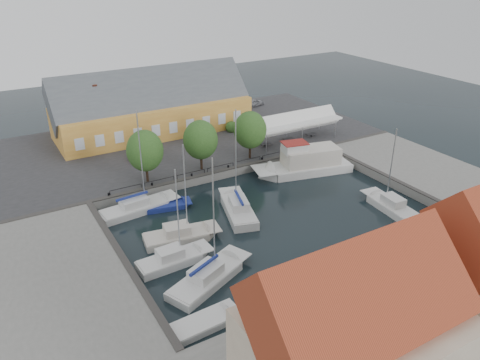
# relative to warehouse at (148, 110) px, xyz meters

# --- Properties ---
(ground) EXTENTS (140.00, 140.00, 0.00)m
(ground) POSITION_rel_warehouse_xyz_m (2.60, -28.36, -4.43)
(ground) COLOR black
(ground) RESTS_ON ground
(north_quay) EXTENTS (56.00, 26.00, 1.00)m
(north_quay) POSITION_rel_warehouse_xyz_m (2.60, -5.36, -3.93)
(north_quay) COLOR #2D2D30
(north_quay) RESTS_ON ground
(west_quay) EXTENTS (12.00, 24.00, 1.00)m
(west_quay) POSITION_rel_warehouse_xyz_m (-19.40, -30.36, -3.93)
(west_quay) COLOR slate
(west_quay) RESTS_ON ground
(east_quay) EXTENTS (12.00, 24.00, 1.00)m
(east_quay) POSITION_rel_warehouse_xyz_m (24.60, -30.36, -3.93)
(east_quay) COLOR slate
(east_quay) RESTS_ON ground
(south_bank) EXTENTS (56.00, 14.00, 1.00)m
(south_bank) POSITION_rel_warehouse_xyz_m (2.60, -49.36, -3.93)
(south_bank) COLOR slate
(south_bank) RESTS_ON ground
(quay_edge_fittings) EXTENTS (56.00, 24.72, 0.40)m
(quay_edge_fittings) POSITION_rel_warehouse_xyz_m (2.62, -23.61, -3.37)
(quay_edge_fittings) COLOR #383533
(quay_edge_fittings) RESTS_ON north_quay
(warehouse) EXTENTS (28.56, 14.00, 9.55)m
(warehouse) POSITION_rel_warehouse_xyz_m (0.00, 0.00, 0.00)
(warehouse) COLOR #CD8932
(warehouse) RESTS_ON north_quay
(tent_canopy) EXTENTS (14.00, 4.00, 2.83)m
(tent_canopy) POSITION_rel_warehouse_xyz_m (16.60, -13.86, -0.74)
(tent_canopy) COLOR white
(tent_canopy) RESTS_ON north_quay
(quay_trees) EXTENTS (18.20, 4.20, 6.30)m
(quay_trees) POSITION_rel_warehouse_xyz_m (0.60, -16.36, 0.45)
(quay_trees) COLOR black
(quay_trees) RESTS_ON north_quay
(car_silver) EXTENTS (4.00, 2.38, 1.27)m
(car_silver) POSITION_rel_warehouse_xyz_m (20.68, 3.41, -2.79)
(car_silver) COLOR #94959A
(car_silver) RESTS_ON north_quay
(car_red) EXTENTS (2.51, 4.23, 1.32)m
(car_red) POSITION_rel_warehouse_xyz_m (-5.11, -10.29, -2.77)
(car_red) COLOR maroon
(car_red) RESTS_ON north_quay
(center_sailboat) EXTENTS (4.83, 8.81, 11.83)m
(center_sailboat) POSITION_rel_warehouse_xyz_m (-0.17, -26.64, -4.06)
(center_sailboat) COLOR silver
(center_sailboat) RESTS_ON ground
(trawler) EXTENTS (13.11, 6.44, 5.00)m
(trawler) POSITION_rel_warehouse_xyz_m (12.59, -21.79, -3.41)
(trawler) COLOR silver
(trawler) RESTS_ON ground
(east_boat_c) EXTENTS (3.00, 7.53, 9.57)m
(east_boat_c) POSITION_rel_warehouse_xyz_m (14.52, -34.22, -4.17)
(east_boat_c) COLOR silver
(east_boat_c) RESTS_ON ground
(west_boat_a) EXTENTS (9.06, 3.37, 11.70)m
(west_boat_a) POSITION_rel_warehouse_xyz_m (-9.20, -20.80, -4.16)
(west_boat_a) COLOR silver
(west_boat_a) RESTS_ON ground
(west_boat_b) EXTENTS (7.74, 3.69, 10.33)m
(west_boat_b) POSITION_rel_warehouse_xyz_m (-7.56, -28.28, -4.17)
(west_boat_b) COLOR beige
(west_boat_b) RESTS_ON ground
(west_boat_c) EXTENTS (7.10, 2.50, 9.66)m
(west_boat_c) POSITION_rel_warehouse_xyz_m (-9.69, -31.62, -4.17)
(west_boat_c) COLOR silver
(west_boat_c) RESTS_ON ground
(west_boat_d) EXTENTS (8.90, 5.83, 11.59)m
(west_boat_d) POSITION_rel_warehouse_xyz_m (-8.12, -35.47, -4.16)
(west_boat_d) COLOR silver
(west_boat_d) RESTS_ON ground
(launch_sw) EXTENTS (5.59, 2.34, 0.98)m
(launch_sw) POSITION_rel_warehouse_xyz_m (-10.78, -39.99, -4.34)
(launch_sw) COLOR silver
(launch_sw) RESTS_ON ground
(launch_nw) EXTENTS (5.24, 2.97, 0.88)m
(launch_nw) POSITION_rel_warehouse_xyz_m (-6.16, -21.65, -4.34)
(launch_nw) COLOR navy
(launch_nw) RESTS_ON ground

